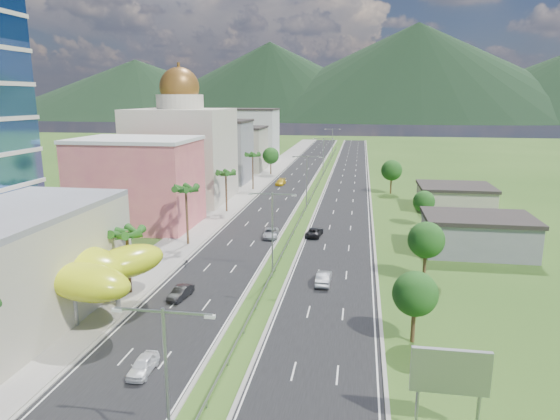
% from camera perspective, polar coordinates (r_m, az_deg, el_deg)
% --- Properties ---
extents(ground, '(500.00, 500.00, 0.00)m').
position_cam_1_polar(ground, '(55.31, -2.70, -11.19)').
color(ground, '#2D5119').
rests_on(ground, ground).
extents(road_left, '(11.00, 260.00, 0.04)m').
position_cam_1_polar(road_left, '(142.37, 1.76, 3.71)').
color(road_left, black).
rests_on(road_left, ground).
extents(road_right, '(11.00, 260.00, 0.04)m').
position_cam_1_polar(road_right, '(141.26, 7.82, 3.52)').
color(road_right, black).
rests_on(road_right, ground).
extents(sidewalk_left, '(7.00, 260.00, 0.12)m').
position_cam_1_polar(sidewalk_left, '(143.88, -2.00, 3.82)').
color(sidewalk_left, gray).
rests_on(sidewalk_left, ground).
extents(median_guardrail, '(0.10, 216.06, 0.76)m').
position_cam_1_polar(median_guardrail, '(123.82, 4.13, 2.59)').
color(median_guardrail, gray).
rests_on(median_guardrail, ground).
extents(streetlight_median_a, '(6.04, 0.25, 11.00)m').
position_cam_1_polar(streetlight_median_a, '(30.90, -12.85, -18.12)').
color(streetlight_median_a, gray).
rests_on(streetlight_median_a, ground).
extents(streetlight_median_b, '(6.04, 0.25, 11.00)m').
position_cam_1_polar(streetlight_median_b, '(62.37, -0.88, -1.81)').
color(streetlight_median_b, gray).
rests_on(streetlight_median_b, ground).
extents(streetlight_median_c, '(6.04, 0.25, 11.00)m').
position_cam_1_polar(streetlight_median_c, '(101.22, 3.07, 3.83)').
color(streetlight_median_c, gray).
rests_on(streetlight_median_c, ground).
extents(streetlight_median_d, '(6.04, 0.25, 11.00)m').
position_cam_1_polar(streetlight_median_d, '(145.67, 4.98, 6.54)').
color(streetlight_median_d, gray).
rests_on(streetlight_median_d, ground).
extents(streetlight_median_e, '(6.04, 0.25, 11.00)m').
position_cam_1_polar(streetlight_median_e, '(190.37, 6.01, 7.98)').
color(streetlight_median_e, gray).
rests_on(streetlight_median_e, ground).
extents(lime_canopy, '(18.00, 15.00, 7.40)m').
position_cam_1_polar(lime_canopy, '(57.47, -23.66, -6.03)').
color(lime_canopy, '#C6D614').
rests_on(lime_canopy, ground).
extents(pink_shophouse, '(20.00, 15.00, 15.00)m').
position_cam_1_polar(pink_shophouse, '(91.33, -15.97, 2.86)').
color(pink_shophouse, '#CF5568').
rests_on(pink_shophouse, ground).
extents(domed_building, '(20.00, 20.00, 28.70)m').
position_cam_1_polar(domed_building, '(111.87, -11.13, 6.85)').
color(domed_building, beige).
rests_on(domed_building, ground).
extents(midrise_grey, '(16.00, 15.00, 16.00)m').
position_cam_1_polar(midrise_grey, '(135.54, -7.03, 6.56)').
color(midrise_grey, gray).
rests_on(midrise_grey, ground).
extents(midrise_beige, '(16.00, 15.00, 13.00)m').
position_cam_1_polar(midrise_beige, '(156.83, -4.78, 6.90)').
color(midrise_beige, '#B9B298').
rests_on(midrise_beige, ground).
extents(midrise_white, '(16.00, 15.00, 18.00)m').
position_cam_1_polar(midrise_white, '(178.94, -3.01, 8.45)').
color(midrise_white, silver).
rests_on(midrise_white, ground).
extents(billboard, '(5.20, 0.35, 6.20)m').
position_cam_1_polar(billboard, '(36.81, 18.87, -17.31)').
color(billboard, gray).
rests_on(billboard, ground).
extents(shed_near, '(15.00, 10.00, 5.00)m').
position_cam_1_polar(shed_near, '(79.01, 21.62, -2.77)').
color(shed_near, gray).
rests_on(shed_near, ground).
extents(shed_far, '(14.00, 12.00, 4.40)m').
position_cam_1_polar(shed_far, '(108.14, 19.35, 1.25)').
color(shed_far, '#B9B298').
rests_on(shed_far, ground).
extents(palm_tree_b, '(3.60, 3.60, 8.10)m').
position_cam_1_polar(palm_tree_b, '(59.67, -17.11, -2.75)').
color(palm_tree_b, '#47301C').
rests_on(palm_tree_b, ground).
extents(palm_tree_c, '(3.60, 3.60, 9.60)m').
position_cam_1_polar(palm_tree_c, '(77.31, -10.71, 2.15)').
color(palm_tree_c, '#47301C').
rests_on(palm_tree_c, ground).
extents(palm_tree_d, '(3.60, 3.60, 8.60)m').
position_cam_1_polar(palm_tree_d, '(99.09, -6.21, 4.05)').
color(palm_tree_d, '#47301C').
rests_on(palm_tree_d, ground).
extents(palm_tree_e, '(3.60, 3.60, 9.40)m').
position_cam_1_polar(palm_tree_e, '(123.06, -3.14, 6.16)').
color(palm_tree_e, '#47301C').
rests_on(palm_tree_e, ground).
extents(leafy_tree_lfar, '(4.90, 4.90, 8.05)m').
position_cam_1_polar(leafy_tree_lfar, '(147.73, -1.06, 6.22)').
color(leafy_tree_lfar, '#47301C').
rests_on(leafy_tree_lfar, ground).
extents(leafy_tree_ra, '(4.20, 4.20, 6.90)m').
position_cam_1_polar(leafy_tree_ra, '(48.13, 15.19, -9.24)').
color(leafy_tree_ra, '#47301C').
rests_on(leafy_tree_ra, ground).
extents(leafy_tree_rb, '(4.55, 4.55, 7.47)m').
position_cam_1_polar(leafy_tree_rb, '(64.37, 16.37, -3.32)').
color(leafy_tree_rb, '#47301C').
rests_on(leafy_tree_rb, ground).
extents(leafy_tree_rc, '(3.85, 3.85, 6.33)m').
position_cam_1_polar(leafy_tree_rc, '(91.96, 16.13, 0.93)').
color(leafy_tree_rc, '#47301C').
rests_on(leafy_tree_rc, ground).
extents(leafy_tree_rd, '(4.90, 4.90, 8.05)m').
position_cam_1_polar(leafy_tree_rd, '(120.85, 12.64, 4.44)').
color(leafy_tree_rd, '#47301C').
rests_on(leafy_tree_rd, ground).
extents(mountain_ridge, '(860.00, 140.00, 90.00)m').
position_cam_1_polar(mountain_ridge, '(502.37, 15.02, 9.79)').
color(mountain_ridge, black).
rests_on(mountain_ridge, ground).
extents(car_white_near_left, '(1.71, 4.08, 1.38)m').
position_cam_1_polar(car_white_near_left, '(44.82, -15.39, -16.72)').
color(car_white_near_left, white).
rests_on(car_white_near_left, road_left).
extents(car_dark_left, '(2.06, 4.31, 1.36)m').
position_cam_1_polar(car_dark_left, '(58.65, -11.29, -9.23)').
color(car_dark_left, black).
rests_on(car_dark_left, road_left).
extents(car_silver_mid_left, '(2.83, 5.32, 1.42)m').
position_cam_1_polar(car_silver_mid_left, '(81.57, -1.07, -2.65)').
color(car_silver_mid_left, '#A6A8AD').
rests_on(car_silver_mid_left, road_left).
extents(car_yellow_far_left, '(2.41, 5.23, 1.48)m').
position_cam_1_polar(car_yellow_far_left, '(130.41, 0.07, 3.21)').
color(car_yellow_far_left, gold).
rests_on(car_yellow_far_left, road_left).
extents(car_silver_right, '(1.75, 4.81, 1.57)m').
position_cam_1_polar(car_silver_right, '(61.91, 5.02, -7.72)').
color(car_silver_right, '#9DA0A4').
rests_on(car_silver_right, road_right).
extents(car_dark_far_right, '(2.84, 5.26, 1.40)m').
position_cam_1_polar(car_dark_far_right, '(82.45, 3.94, -2.52)').
color(car_dark_far_right, black).
rests_on(car_dark_far_right, road_right).
extents(motorcycle, '(0.85, 1.98, 1.23)m').
position_cam_1_polar(motorcycle, '(69.28, -10.66, -5.79)').
color(motorcycle, black).
rests_on(motorcycle, road_left).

